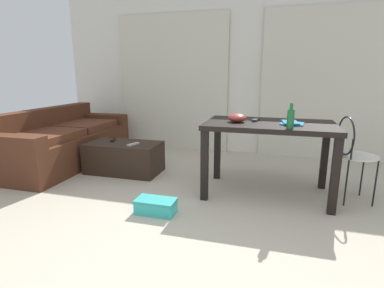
# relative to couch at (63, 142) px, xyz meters

# --- Properties ---
(ground_plane) EXTENTS (7.64, 7.64, 0.00)m
(ground_plane) POSITION_rel_couch_xyz_m (2.39, -0.63, -0.31)
(ground_plane) COLOR #B2A893
(wall_back) EXTENTS (6.14, 0.10, 2.50)m
(wall_back) POSITION_rel_couch_xyz_m (2.39, 1.36, 0.94)
(wall_back) COLOR silver
(wall_back) RESTS_ON ground
(curtains) EXTENTS (4.19, 0.03, 2.19)m
(curtains) POSITION_rel_couch_xyz_m (2.39, 1.28, 0.79)
(curtains) COLOR beige
(curtains) RESTS_ON ground
(couch) EXTENTS (0.92, 2.08, 0.77)m
(couch) POSITION_rel_couch_xyz_m (0.00, 0.00, 0.00)
(couch) COLOR #4C2819
(couch) RESTS_ON ground
(coffee_table) EXTENTS (0.94, 0.51, 0.39)m
(coffee_table) POSITION_rel_couch_xyz_m (1.03, -0.13, -0.11)
(coffee_table) COLOR black
(coffee_table) RESTS_ON ground
(craft_table) EXTENTS (1.30, 0.77, 0.77)m
(craft_table) POSITION_rel_couch_xyz_m (2.84, -0.37, 0.35)
(craft_table) COLOR black
(craft_table) RESTS_ON ground
(wire_chair) EXTENTS (0.38, 0.41, 0.86)m
(wire_chair) POSITION_rel_couch_xyz_m (3.63, -0.33, 0.23)
(wire_chair) COLOR silver
(wire_chair) RESTS_ON ground
(bottle_near) EXTENTS (0.06, 0.06, 0.23)m
(bottle_near) POSITION_rel_couch_xyz_m (3.03, -0.69, 0.56)
(bottle_near) COLOR #195B2D
(bottle_near) RESTS_ON craft_table
(bowl) EXTENTS (0.19, 0.19, 0.09)m
(bowl) POSITION_rel_couch_xyz_m (2.52, -0.42, 0.51)
(bowl) COLOR #9E3833
(bowl) RESTS_ON craft_table
(book_stack) EXTENTS (0.24, 0.26, 0.03)m
(book_stack) POSITION_rel_couch_xyz_m (3.05, -0.42, 0.48)
(book_stack) COLOR #1E668C
(book_stack) RESTS_ON craft_table
(tv_remote_on_table) EXTENTS (0.07, 0.19, 0.02)m
(tv_remote_on_table) POSITION_rel_couch_xyz_m (2.70, -0.28, 0.48)
(tv_remote_on_table) COLOR #232326
(tv_remote_on_table) RESTS_ON craft_table
(scissors) EXTENTS (0.10, 0.10, 0.00)m
(scissors) POSITION_rel_couch_xyz_m (3.09, -0.11, 0.47)
(scissors) COLOR #9EA0A5
(scissors) RESTS_ON craft_table
(tv_remote_primary) EXTENTS (0.09, 0.18, 0.02)m
(tv_remote_primary) POSITION_rel_couch_xyz_m (0.84, -0.06, 0.10)
(tv_remote_primary) COLOR black
(tv_remote_primary) RESTS_ON coffee_table
(tv_remote_secondary) EXTENTS (0.10, 0.18, 0.02)m
(tv_remote_secondary) POSITION_rel_couch_xyz_m (1.21, -0.20, 0.10)
(tv_remote_secondary) COLOR #B7B7B2
(tv_remote_secondary) RESTS_ON coffee_table
(shoebox) EXTENTS (0.37, 0.20, 0.13)m
(shoebox) POSITION_rel_couch_xyz_m (1.89, -1.13, -0.24)
(shoebox) COLOR #33B2AD
(shoebox) RESTS_ON ground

